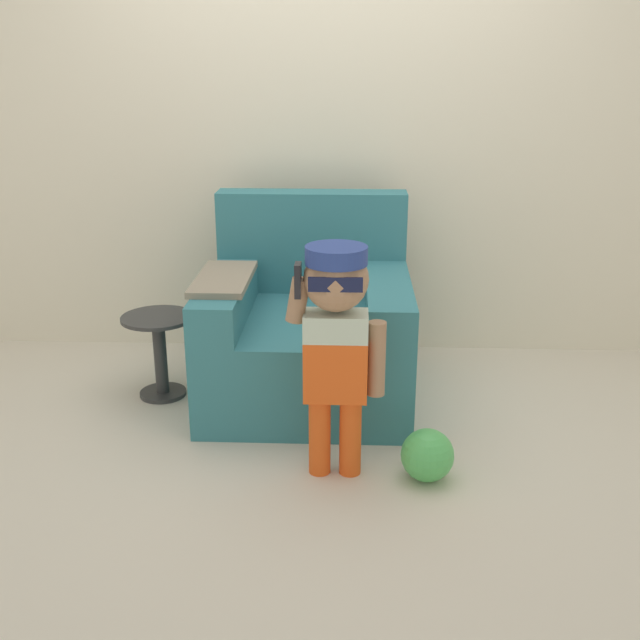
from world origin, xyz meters
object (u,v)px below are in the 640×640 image
Objects in this scene: armchair at (308,330)px; toy_ball at (427,455)px; person_child at (336,327)px; side_table at (160,347)px.

armchair reaches higher than toy_ball.
toy_ball is (0.37, -0.04, -0.53)m from person_child.
side_table is at bearing -173.22° from armchair.
side_table is at bearing 141.23° from person_child.
armchair is 1.08× the size of person_child.
side_table is at bearing 149.15° from toy_ball.
side_table is 1.97× the size of toy_ball.
side_table is (-0.73, -0.09, -0.07)m from armchair.
armchair is 0.74m from side_table.
side_table is 1.48m from toy_ball.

